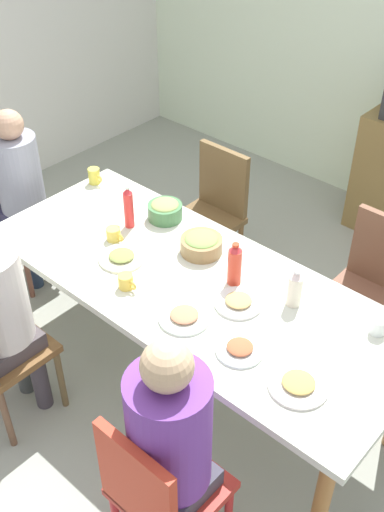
% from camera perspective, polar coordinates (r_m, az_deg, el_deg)
% --- Properties ---
extents(ground_plane, '(6.18, 6.18, 0.00)m').
position_cam_1_polar(ground_plane, '(3.58, 0.00, -11.43)').
color(ground_plane, '#979B8E').
extents(dining_table, '(2.28, 0.93, 0.75)m').
position_cam_1_polar(dining_table, '(3.10, 0.00, -3.25)').
color(dining_table, silver).
rests_on(dining_table, ground_plane).
extents(chair_1, '(0.40, 0.40, 0.90)m').
position_cam_1_polar(chair_1, '(4.00, 1.96, 4.51)').
color(chair_1, brown).
rests_on(chair_1, ground_plane).
extents(chair_2, '(0.40, 0.40, 0.90)m').
position_cam_1_polar(chair_2, '(3.53, 16.26, -2.48)').
color(chair_2, brown).
rests_on(chair_2, ground_plane).
extents(chair_3, '(0.40, 0.40, 0.90)m').
position_cam_1_polar(chair_3, '(4.16, -15.86, 4.38)').
color(chair_3, brown).
rests_on(chair_3, ground_plane).
extents(person_3, '(0.30, 0.30, 1.21)m').
position_cam_1_polar(person_3, '(3.99, -15.60, 6.38)').
color(person_3, '#29334D').
rests_on(person_3, ground_plane).
extents(chair_4, '(0.40, 0.40, 0.90)m').
position_cam_1_polar(chair_4, '(2.57, -3.26, -21.06)').
color(chair_4, '#B22A22').
rests_on(chair_4, ground_plane).
extents(person_4, '(0.32, 0.32, 1.27)m').
position_cam_1_polar(person_4, '(2.40, -1.93, -16.71)').
color(person_4, '#423B3E').
rests_on(person_4, ground_plane).
extents(plate_0, '(0.21, 0.21, 0.04)m').
position_cam_1_polar(plate_0, '(2.70, 4.47, -8.62)').
color(plate_0, white).
rests_on(plate_0, dining_table).
extents(plate_1, '(0.24, 0.24, 0.04)m').
position_cam_1_polar(plate_1, '(2.83, -0.72, -5.66)').
color(plate_1, white).
rests_on(plate_1, dining_table).
extents(plate_2, '(0.24, 0.24, 0.04)m').
position_cam_1_polar(plate_2, '(3.19, -6.56, -0.13)').
color(plate_2, '#EDE9C9').
rests_on(plate_2, dining_table).
extents(plate_3, '(0.25, 0.25, 0.04)m').
position_cam_1_polar(plate_3, '(2.59, 9.87, -11.68)').
color(plate_3, white).
rests_on(plate_3, dining_table).
extents(plate_4, '(0.23, 0.23, 0.04)m').
position_cam_1_polar(plate_4, '(2.91, 4.34, -4.31)').
color(plate_4, silver).
rests_on(plate_4, dining_table).
extents(bowl_0, '(0.20, 0.20, 0.11)m').
position_cam_1_polar(bowl_0, '(3.46, -2.53, 4.29)').
color(bowl_0, '#447947').
rests_on(bowl_0, dining_table).
extents(bowl_1, '(0.22, 0.22, 0.10)m').
position_cam_1_polar(bowl_1, '(3.20, 0.88, 1.14)').
color(bowl_1, olive).
rests_on(bowl_1, dining_table).
extents(cup_0, '(0.11, 0.07, 0.10)m').
position_cam_1_polar(cup_0, '(3.83, -9.07, 7.36)').
color(cup_0, '#DDD047').
rests_on(cup_0, dining_table).
extents(cup_1, '(0.11, 0.07, 0.07)m').
position_cam_1_polar(cup_1, '(3.00, -6.15, -2.38)').
color(cup_1, '#EDC74A').
rests_on(cup_1, dining_table).
extents(cup_2, '(0.11, 0.07, 0.08)m').
position_cam_1_polar(cup_2, '(2.87, 17.00, -6.26)').
color(cup_2, white).
rests_on(cup_2, dining_table).
extents(cup_3, '(0.11, 0.08, 0.07)m').
position_cam_1_polar(cup_3, '(3.32, -7.28, 2.03)').
color(cup_3, '#EBCD53').
rests_on(cup_3, dining_table).
extents(bottle_0, '(0.07, 0.07, 0.20)m').
position_cam_1_polar(bottle_0, '(2.89, 9.56, -3.00)').
color(bottle_0, beige).
rests_on(bottle_0, dining_table).
extents(bottle_1, '(0.05, 0.05, 0.26)m').
position_cam_1_polar(bottle_1, '(3.37, -5.92, 4.50)').
color(bottle_1, red).
rests_on(bottle_1, dining_table).
extents(bottle_2, '(0.07, 0.07, 0.24)m').
position_cam_1_polar(bottle_2, '(2.97, 3.99, -0.81)').
color(bottle_2, red).
rests_on(bottle_2, dining_table).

